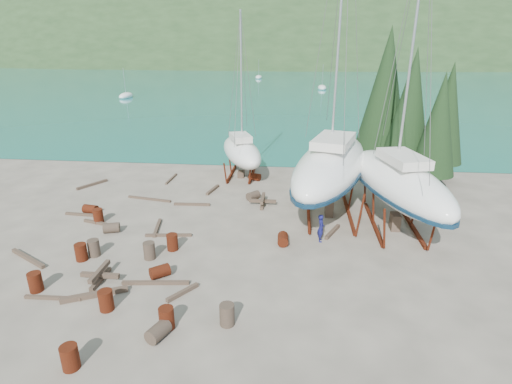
# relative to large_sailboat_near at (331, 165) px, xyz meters

# --- Properties ---
(ground) EXTENTS (600.00, 600.00, 0.00)m
(ground) POSITION_rel_large_sailboat_near_xyz_m (-6.44, -5.39, -3.14)
(ground) COLOR #5E564A
(ground) RESTS_ON ground
(bay_water) EXTENTS (700.00, 700.00, 0.00)m
(bay_water) POSITION_rel_large_sailboat_near_xyz_m (-6.44, 309.61, -3.14)
(bay_water) COLOR #1A7782
(bay_water) RESTS_ON ground
(far_hill) EXTENTS (800.00, 360.00, 110.00)m
(far_hill) POSITION_rel_large_sailboat_near_xyz_m (-6.44, 314.61, -3.14)
(far_hill) COLOR #22371B
(far_hill) RESTS_ON ground
(far_house_left) EXTENTS (6.60, 5.60, 5.60)m
(far_house_left) POSITION_rel_large_sailboat_near_xyz_m (-66.44, 184.61, -0.22)
(far_house_left) COLOR beige
(far_house_left) RESTS_ON ground
(far_house_center) EXTENTS (6.60, 5.60, 5.60)m
(far_house_center) POSITION_rel_large_sailboat_near_xyz_m (-26.44, 184.61, -0.22)
(far_house_center) COLOR beige
(far_house_center) RESTS_ON ground
(far_house_right) EXTENTS (6.60, 5.60, 5.60)m
(far_house_right) POSITION_rel_large_sailboat_near_xyz_m (23.56, 184.61, -0.22)
(far_house_right) COLOR beige
(far_house_right) RESTS_ON ground
(cypress_near_right) EXTENTS (3.60, 3.60, 10.00)m
(cypress_near_right) POSITION_rel_large_sailboat_near_xyz_m (6.06, 6.61, 2.65)
(cypress_near_right) COLOR black
(cypress_near_right) RESTS_ON ground
(cypress_mid_right) EXTENTS (3.06, 3.06, 8.50)m
(cypress_mid_right) POSITION_rel_large_sailboat_near_xyz_m (7.56, 4.61, 1.78)
(cypress_mid_right) COLOR black
(cypress_mid_right) RESTS_ON ground
(cypress_back_left) EXTENTS (4.14, 4.14, 11.50)m
(cypress_back_left) POSITION_rel_large_sailboat_near_xyz_m (4.56, 8.61, 3.52)
(cypress_back_left) COLOR black
(cypress_back_left) RESTS_ON ground
(cypress_far_right) EXTENTS (3.24, 3.24, 9.00)m
(cypress_far_right) POSITION_rel_large_sailboat_near_xyz_m (9.06, 7.61, 2.07)
(cypress_far_right) COLOR black
(cypress_far_right) RESTS_ON ground
(moored_boat_left) EXTENTS (2.00, 5.00, 6.05)m
(moored_boat_left) POSITION_rel_large_sailboat_near_xyz_m (-36.44, 54.61, -2.75)
(moored_boat_left) COLOR white
(moored_boat_left) RESTS_ON ground
(moored_boat_mid) EXTENTS (2.00, 5.00, 6.05)m
(moored_boat_mid) POSITION_rel_large_sailboat_near_xyz_m (3.56, 74.61, -2.75)
(moored_boat_mid) COLOR white
(moored_boat_mid) RESTS_ON ground
(moored_boat_far) EXTENTS (2.00, 5.00, 6.05)m
(moored_boat_far) POSITION_rel_large_sailboat_near_xyz_m (-14.44, 104.61, -2.75)
(moored_boat_far) COLOR white
(moored_boat_far) RESTS_ON ground
(large_sailboat_near) EXTENTS (6.96, 12.91, 19.52)m
(large_sailboat_near) POSITION_rel_large_sailboat_near_xyz_m (0.00, 0.00, 0.00)
(large_sailboat_near) COLOR white
(large_sailboat_near) RESTS_ON ground
(large_sailboat_far) EXTENTS (5.68, 11.24, 17.09)m
(large_sailboat_far) POSITION_rel_large_sailboat_near_xyz_m (3.66, -1.72, -0.35)
(large_sailboat_far) COLOR white
(large_sailboat_far) RESTS_ON ground
(small_sailboat_shore) EXTENTS (5.14, 8.19, 12.51)m
(small_sailboat_shore) POSITION_rel_large_sailboat_near_xyz_m (-6.55, 6.92, -1.08)
(small_sailboat_shore) COLOR white
(small_sailboat_shore) RESTS_ON ground
(worker) EXTENTS (0.39, 0.58, 1.56)m
(worker) POSITION_rel_large_sailboat_near_xyz_m (-0.71, -4.16, -2.36)
(worker) COLOR #121350
(worker) RESTS_ON ground
(drum_0) EXTENTS (0.58, 0.58, 0.88)m
(drum_0) POSITION_rel_large_sailboat_near_xyz_m (-13.29, -10.17, -2.70)
(drum_0) COLOR #632611
(drum_0) RESTS_ON ground
(drum_1) EXTENTS (0.87, 1.03, 0.58)m
(drum_1) POSITION_rel_large_sailboat_near_xyz_m (-6.99, -12.56, -2.85)
(drum_1) COLOR #2D2823
(drum_1) RESTS_ON ground
(drum_2) EXTENTS (0.97, 0.72, 0.58)m
(drum_2) POSITION_rel_large_sailboat_near_xyz_m (-15.07, -1.81, -2.85)
(drum_2) COLOR #632611
(drum_2) RESTS_ON ground
(drum_3) EXTENTS (0.58, 0.58, 0.88)m
(drum_3) POSITION_rel_large_sailboat_near_xyz_m (-9.41, -14.25, -2.70)
(drum_3) COLOR #632611
(drum_3) RESTS_ON ground
(drum_4) EXTENTS (1.02, 0.84, 0.58)m
(drum_4) POSITION_rel_large_sailboat_near_xyz_m (-5.36, 5.79, -2.85)
(drum_4) COLOR #632611
(drum_4) RESTS_ON ground
(drum_5) EXTENTS (0.58, 0.58, 0.88)m
(drum_5) POSITION_rel_large_sailboat_near_xyz_m (-9.34, -6.95, -2.70)
(drum_5) COLOR #2D2823
(drum_5) RESTS_ON ground
(drum_6) EXTENTS (0.61, 0.90, 0.58)m
(drum_6) POSITION_rel_large_sailboat_near_xyz_m (-2.73, -4.74, -2.85)
(drum_6) COLOR #632611
(drum_6) RESTS_ON ground
(drum_7) EXTENTS (0.58, 0.58, 0.88)m
(drum_7) POSITION_rel_large_sailboat_near_xyz_m (-6.86, -11.97, -2.70)
(drum_7) COLOR #632611
(drum_7) RESTS_ON ground
(drum_8) EXTENTS (0.58, 0.58, 0.88)m
(drum_8) POSITION_rel_large_sailboat_near_xyz_m (-13.91, -3.09, -2.70)
(drum_8) COLOR #632611
(drum_8) RESTS_ON ground
(drum_10) EXTENTS (0.58, 0.58, 0.88)m
(drum_10) POSITION_rel_large_sailboat_near_xyz_m (-12.67, -7.44, -2.70)
(drum_10) COLOR #632611
(drum_10) RESTS_ON ground
(drum_11) EXTENTS (1.02, 1.04, 0.58)m
(drum_11) POSITION_rel_large_sailboat_near_xyz_m (-5.04, 1.64, -2.85)
(drum_11) COLOR #2D2823
(drum_11) RESTS_ON ground
(drum_12) EXTENTS (1.05, 1.00, 0.58)m
(drum_12) POSITION_rel_large_sailboat_near_xyz_m (-8.27, -8.56, -2.85)
(drum_12) COLOR #632611
(drum_12) RESTS_ON ground
(drum_13) EXTENTS (0.58, 0.58, 0.88)m
(drum_13) POSITION_rel_large_sailboat_near_xyz_m (-9.64, -11.14, -2.70)
(drum_13) COLOR #632611
(drum_13) RESTS_ON ground
(drum_14) EXTENTS (0.58, 0.58, 0.88)m
(drum_14) POSITION_rel_large_sailboat_near_xyz_m (-8.46, -5.94, -2.70)
(drum_14) COLOR #632611
(drum_14) RESTS_ON ground
(drum_15) EXTENTS (1.01, 0.81, 0.58)m
(drum_15) POSITION_rel_large_sailboat_near_xyz_m (-12.55, -4.30, -2.85)
(drum_15) COLOR #2D2823
(drum_15) RESTS_ON ground
(drum_16) EXTENTS (0.58, 0.58, 0.88)m
(drum_16) POSITION_rel_large_sailboat_near_xyz_m (-12.24, -6.96, -2.70)
(drum_16) COLOR #2D2823
(drum_16) RESTS_ON ground
(drum_17) EXTENTS (0.58, 0.58, 0.88)m
(drum_17) POSITION_rel_large_sailboat_near_xyz_m (-4.62, -11.54, -2.70)
(drum_17) COLOR #2D2823
(drum_17) RESTS_ON ground
(timber_0) EXTENTS (0.23, 2.46, 0.14)m
(timber_0) POSITION_rel_large_sailboat_near_xyz_m (-11.99, 5.29, -3.07)
(timber_0) COLOR #503B2D
(timber_0) RESTS_ON ground
(timber_1) EXTENTS (1.00, 1.81, 0.19)m
(timber_1) POSITION_rel_large_sailboat_near_xyz_m (0.03, -3.15, -3.05)
(timber_1) COLOR #503B2D
(timber_1) RESTS_ON ground
(timber_2) EXTENTS (1.45, 2.33, 0.19)m
(timber_2) POSITION_rel_large_sailboat_near_xyz_m (-17.58, 3.30, -3.05)
(timber_2) COLOR #503B2D
(timber_2) RESTS_ON ground
(timber_3) EXTENTS (2.48, 0.23, 0.15)m
(timber_3) POSITION_rel_large_sailboat_near_xyz_m (-12.22, -10.71, -3.07)
(timber_3) COLOR #503B2D
(timber_3) RESTS_ON ground
(timber_4) EXTENTS (0.57, 2.26, 0.17)m
(timber_4) POSITION_rel_large_sailboat_near_xyz_m (-10.11, -3.61, -3.06)
(timber_4) COLOR #503B2D
(timber_4) RESTS_ON ground
(timber_5) EXTENTS (3.02, 0.49, 0.16)m
(timber_5) POSITION_rel_large_sailboat_near_xyz_m (-8.28, -9.17, -3.06)
(timber_5) COLOR #503B2D
(timber_5) RESTS_ON ground
(timber_6) EXTENTS (0.62, 1.94, 0.19)m
(timber_6) POSITION_rel_large_sailboat_near_xyz_m (-8.18, 3.05, -3.05)
(timber_6) COLOR #503B2D
(timber_6) RESTS_ON ground
(timber_7) EXTENTS (1.12, 1.43, 0.17)m
(timber_7) POSITION_rel_large_sailboat_near_xyz_m (-6.87, -9.79, -3.05)
(timber_7) COLOR #503B2D
(timber_7) RESTS_ON ground
(timber_10) EXTENTS (2.43, 0.26, 0.16)m
(timber_10) POSITION_rel_large_sailboat_near_xyz_m (-9.00, 0.16, -3.06)
(timber_10) COLOR #503B2D
(timber_10) RESTS_ON ground
(timber_11) EXTENTS (2.60, 0.45, 0.15)m
(timber_11) POSITION_rel_large_sailboat_near_xyz_m (-9.16, -4.47, -3.06)
(timber_11) COLOR #503B2D
(timber_11) RESTS_ON ground
(timber_12) EXTENTS (2.17, 0.75, 0.17)m
(timber_12) POSITION_rel_large_sailboat_near_xyz_m (-13.79, -3.34, -3.06)
(timber_12) COLOR #503B2D
(timber_12) RESTS_ON ground
(timber_14) EXTENTS (2.65, 1.60, 0.18)m
(timber_14) POSITION_rel_large_sailboat_near_xyz_m (-15.37, -7.71, -3.05)
(timber_14) COLOR #503B2D
(timber_14) RESTS_ON ground
(timber_15) EXTENTS (3.25, 0.77, 0.15)m
(timber_15) POSITION_rel_large_sailboat_near_xyz_m (-12.20, 0.85, -3.07)
(timber_15) COLOR #503B2D
(timber_15) RESTS_ON ground
(timber_16) EXTENTS (2.56, 1.39, 0.23)m
(timber_16) POSITION_rel_large_sailboat_near_xyz_m (-10.55, -10.36, -3.03)
(timber_16) COLOR #503B2D
(timber_16) RESTS_ON ground
(timber_17) EXTENTS (2.12, 0.30, 0.16)m
(timber_17) POSITION_rel_large_sailboat_near_xyz_m (-15.52, -2.21, -3.06)
(timber_17) COLOR #503B2D
(timber_17) RESTS_ON ground
(timber_pile_fore) EXTENTS (1.80, 1.80, 0.60)m
(timber_pile_fore) POSITION_rel_large_sailboat_near_xyz_m (-10.87, -9.16, -2.84)
(timber_pile_fore) COLOR #503B2D
(timber_pile_fore) RESTS_ON ground
(timber_pile_aft) EXTENTS (1.80, 1.80, 0.60)m
(timber_pile_aft) POSITION_rel_large_sailboat_near_xyz_m (-4.29, 0.68, -2.84)
(timber_pile_aft) COLOR #503B2D
(timber_pile_aft) RESTS_ON ground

